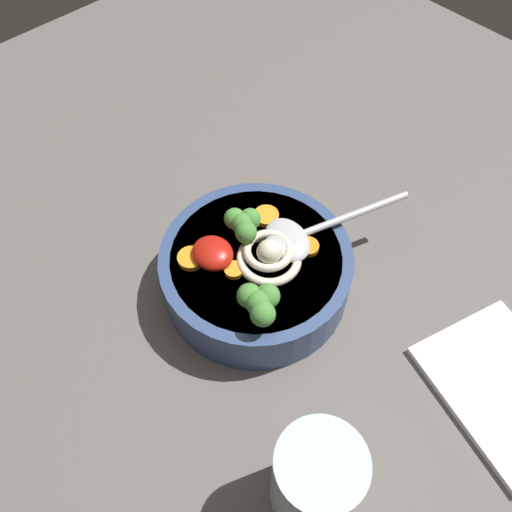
% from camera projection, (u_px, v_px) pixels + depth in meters
% --- Properties ---
extents(table_slab, '(1.23, 1.23, 0.04)m').
position_uv_depth(table_slab, '(260.00, 274.00, 0.63)').
color(table_slab, '#5B5651').
rests_on(table_slab, ground).
extents(soup_bowl, '(0.21, 0.21, 0.06)m').
position_uv_depth(soup_bowl, '(256.00, 271.00, 0.57)').
color(soup_bowl, '#334775').
rests_on(soup_bowl, table_slab).
extents(noodle_pile, '(0.07, 0.07, 0.03)m').
position_uv_depth(noodle_pile, '(269.00, 255.00, 0.54)').
color(noodle_pile, beige).
rests_on(noodle_pile, soup_bowl).
extents(soup_spoon, '(0.09, 0.17, 0.02)m').
position_uv_depth(soup_spoon, '(299.00, 235.00, 0.56)').
color(soup_spoon, '#B7B7BC').
rests_on(soup_spoon, soup_bowl).
extents(chili_sauce_dollop, '(0.05, 0.04, 0.02)m').
position_uv_depth(chili_sauce_dollop, '(213.00, 253.00, 0.54)').
color(chili_sauce_dollop, '#B2190F').
rests_on(chili_sauce_dollop, soup_bowl).
extents(broccoli_floret_center, '(0.05, 0.04, 0.04)m').
position_uv_depth(broccoli_floret_center, '(259.00, 302.00, 0.49)').
color(broccoli_floret_center, '#7A9E60').
rests_on(broccoli_floret_center, soup_bowl).
extents(broccoli_floret_right, '(0.05, 0.04, 0.04)m').
position_uv_depth(broccoli_floret_right, '(243.00, 224.00, 0.55)').
color(broccoli_floret_right, '#7A9E60').
rests_on(broccoli_floret_right, soup_bowl).
extents(carrot_slice_beside_chili, '(0.02, 0.02, 0.01)m').
position_uv_depth(carrot_slice_beside_chili, '(308.00, 247.00, 0.55)').
color(carrot_slice_beside_chili, orange).
rests_on(carrot_slice_beside_chili, soup_bowl).
extents(carrot_slice_left, '(0.03, 0.03, 0.01)m').
position_uv_depth(carrot_slice_left, '(191.00, 259.00, 0.54)').
color(carrot_slice_left, orange).
rests_on(carrot_slice_left, soup_bowl).
extents(carrot_slice_far, '(0.03, 0.03, 0.01)m').
position_uv_depth(carrot_slice_far, '(266.00, 216.00, 0.58)').
color(carrot_slice_far, orange).
rests_on(carrot_slice_far, soup_bowl).
extents(carrot_slice_extra_b, '(0.02, 0.02, 0.01)m').
position_uv_depth(carrot_slice_extra_b, '(234.00, 270.00, 0.54)').
color(carrot_slice_extra_b, orange).
rests_on(carrot_slice_extra_b, soup_bowl).
extents(drinking_glass, '(0.07, 0.07, 0.12)m').
position_uv_depth(drinking_glass, '(315.00, 481.00, 0.42)').
color(drinking_glass, silver).
rests_on(drinking_glass, table_slab).
extents(folded_napkin, '(0.19, 0.17, 0.01)m').
position_uv_depth(folded_napkin, '(507.00, 390.00, 0.53)').
color(folded_napkin, white).
rests_on(folded_napkin, table_slab).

